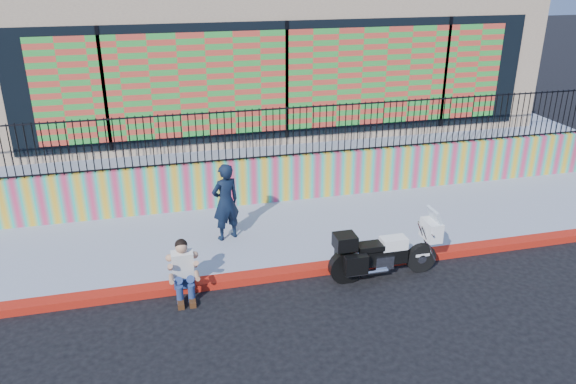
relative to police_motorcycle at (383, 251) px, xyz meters
name	(u,v)px	position (x,y,z in m)	size (l,w,h in m)	color
ground	(338,270)	(-0.70, 0.44, -0.54)	(90.00, 90.00, 0.00)	black
red_curb	(338,266)	(-0.70, 0.44, -0.47)	(16.00, 0.30, 0.15)	#9E0B0E
sidewalk	(314,229)	(-0.70, 2.09, -0.47)	(16.00, 3.00, 0.15)	#99A3B8
mural_wall	(296,177)	(-0.70, 3.69, 0.16)	(16.00, 0.20, 1.10)	#D83862
metal_fence	(296,131)	(-0.70, 3.69, 1.31)	(15.80, 0.04, 1.20)	black
elevated_platform	(255,124)	(-0.70, 8.79, 0.08)	(16.00, 10.00, 1.25)	#99A3B8
storefront_building	(255,42)	(-0.70, 8.57, 2.70)	(14.00, 8.06, 4.00)	tan
police_motorcycle	(383,251)	(0.00, 0.00, 0.00)	(2.09, 0.69, 1.30)	black
police_officer	(226,202)	(-2.63, 2.00, 0.43)	(0.60, 0.39, 1.64)	black
seated_man	(184,276)	(-3.65, 0.18, -0.10)	(0.54, 0.71, 1.06)	navy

